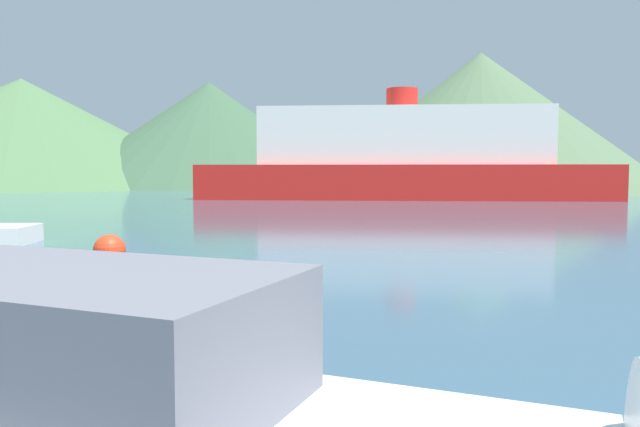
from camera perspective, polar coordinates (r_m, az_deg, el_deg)
The scene contains 5 objects.
ferry_distant at distance 47.70m, azimuth 7.46°, elevation 4.93°, with size 30.58×13.52×8.21m.
buoy_marker at distance 12.06m, azimuth -18.65°, elevation -4.47°, with size 0.83×0.83×0.95m.
hill_west at distance 89.79m, azimuth -25.54°, elevation 6.69°, with size 53.33×53.33×13.85m.
hill_central at distance 83.24m, azimuth -10.06°, elevation 7.14°, with size 39.39×39.39×13.51m.
hill_east at distance 70.05m, azimuth 14.40°, elevation 8.15°, with size 38.33×38.33×14.66m.
Camera 1 is at (3.33, 1.13, 2.13)m, focal length 35.00 mm.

